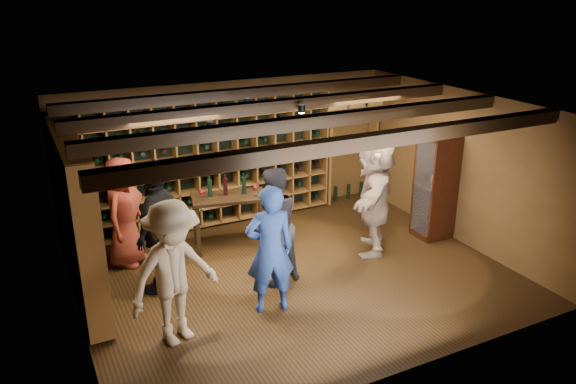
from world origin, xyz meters
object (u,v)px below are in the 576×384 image
guest_khaki (174,273)px  guest_beige (375,194)px  guest_woman_black (159,229)px  display_cabinet (435,188)px  guest_red_floral (124,212)px  tasting_table (229,202)px  man_grey_suit (272,227)px  man_blue_shirt (270,250)px

guest_khaki → guest_beige: guest_beige is taller
guest_woman_black → display_cabinet: bearing=128.9°
guest_red_floral → guest_beige: size_ratio=0.88×
guest_red_floral → tasting_table: 1.62m
display_cabinet → man_grey_suit: 3.09m
man_grey_suit → guest_woman_black: (-1.47, 0.50, 0.06)m
man_grey_suit → tasting_table: bearing=-96.2°
display_cabinet → guest_red_floral: bearing=165.0°
man_blue_shirt → tasting_table: size_ratio=1.36×
display_cabinet → guest_beige: size_ratio=0.91×
guest_woman_black → tasting_table: bearing=164.5°
guest_red_floral → guest_woman_black: bearing=-128.0°
display_cabinet → guest_woman_black: bearing=176.5°
man_grey_suit → guest_khaki: 1.80m
display_cabinet → man_blue_shirt: size_ratio=1.01×
guest_red_floral → tasting_table: size_ratio=1.32×
guest_khaki → guest_beige: 3.62m
guest_red_floral → display_cabinet: bearing=-68.3°
display_cabinet → man_grey_suit: size_ratio=1.02×
tasting_table → guest_khaki: bearing=-113.3°
display_cabinet → guest_woman_black: size_ratio=0.96×
man_blue_shirt → guest_red_floral: bearing=-46.2°
man_blue_shirt → guest_woman_black: bearing=-34.8°
man_grey_suit → guest_khaki: bearing=13.6°
man_grey_suit → tasting_table: (-0.13, 1.33, -0.07)m
guest_beige → tasting_table: 2.30m
guest_beige → man_blue_shirt: bearing=-31.7°
guest_woman_black → tasting_table: 1.58m
tasting_table → guest_beige: bearing=-17.4°
guest_beige → tasting_table: guest_beige is taller
guest_beige → tasting_table: (-2.00, 1.13, -0.18)m
guest_woman_black → man_grey_suit: bearing=113.6°
display_cabinet → guest_red_floral: 5.00m
man_blue_shirt → tasting_table: 2.01m
man_grey_suit → guest_beige: 1.88m
man_grey_suit → guest_beige: size_ratio=0.89×
guest_red_floral → guest_khaki: 2.29m
man_grey_suit → guest_beige: (1.86, 0.21, 0.10)m
tasting_table → man_grey_suit: bearing=-72.3°
man_grey_suit → tasting_table: man_grey_suit is taller
man_grey_suit → guest_woman_black: 1.55m
man_blue_shirt → guest_beige: size_ratio=0.90×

